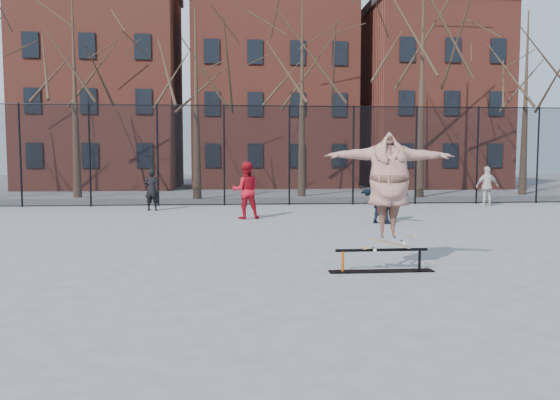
{
  "coord_description": "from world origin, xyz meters",
  "views": [
    {
      "loc": [
        -1.02,
        -8.78,
        1.98
      ],
      "look_at": [
        -0.15,
        1.5,
        1.14
      ],
      "focal_mm": 35.0,
      "sensor_mm": 36.0,
      "label": 1
    }
  ],
  "objects": [
    {
      "name": "ground",
      "position": [
        0.0,
        0.0,
        0.0
      ],
      "size": [
        100.0,
        100.0,
        0.0
      ],
      "primitive_type": "plane",
      "color": "slate"
    },
    {
      "name": "skate_rail",
      "position": [
        1.49,
        0.28,
        0.16
      ],
      "size": [
        1.81,
        0.28,
        0.4
      ],
      "color": "black",
      "rests_on": "ground"
    },
    {
      "name": "skateboard",
      "position": [
        1.6,
        0.28,
        0.45
      ],
      "size": [
        0.8,
        0.19,
        0.1
      ],
      "primitive_type": null,
      "color": "olive",
      "rests_on": "skate_rail"
    },
    {
      "name": "skater",
      "position": [
        1.6,
        0.28,
        1.39
      ],
      "size": [
        2.27,
        0.93,
        1.8
      ],
      "primitive_type": "imported",
      "rotation": [
        0.0,
        0.0,
        -0.16
      ],
      "color": "#573484",
      "rests_on": "skateboard"
    },
    {
      "name": "bystander_black",
      "position": [
        -3.99,
        11.25,
        0.76
      ],
      "size": [
        0.62,
        0.47,
        1.52
      ],
      "primitive_type": "imported",
      "rotation": [
        0.0,
        0.0,
        2.94
      ],
      "color": "black",
      "rests_on": "ground"
    },
    {
      "name": "bystander_red",
      "position": [
        -0.65,
        8.38,
        0.9
      ],
      "size": [
        0.94,
        0.77,
        1.79
      ],
      "primitive_type": "imported",
      "rotation": [
        0.0,
        0.0,
        3.25
      ],
      "color": "#A70E1B",
      "rests_on": "ground"
    },
    {
      "name": "bystander_white",
      "position": [
        8.93,
        11.91,
        0.78
      ],
      "size": [
        0.94,
        0.44,
        1.57
      ],
      "primitive_type": "imported",
      "rotation": [
        0.0,
        0.0,
        3.2
      ],
      "color": "beige",
      "rests_on": "ground"
    },
    {
      "name": "bystander_navy",
      "position": [
        3.31,
        6.84,
        0.81
      ],
      "size": [
        1.46,
        1.32,
        1.62
      ],
      "primitive_type": "imported",
      "rotation": [
        0.0,
        0.0,
        2.46
      ],
      "color": "#17212E",
      "rests_on": "ground"
    },
    {
      "name": "fence",
      "position": [
        -0.01,
        13.0,
        2.05
      ],
      "size": [
        34.03,
        0.07,
        4.0
      ],
      "color": "black",
      "rests_on": "ground"
    },
    {
      "name": "tree_row",
      "position": [
        -0.25,
        17.15,
        7.36
      ],
      "size": [
        33.66,
        7.46,
        10.67
      ],
      "color": "black",
      "rests_on": "ground"
    },
    {
      "name": "rowhouses",
      "position": [
        0.72,
        26.0,
        6.06
      ],
      "size": [
        29.0,
        7.0,
        13.0
      ],
      "color": "brown",
      "rests_on": "ground"
    }
  ]
}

